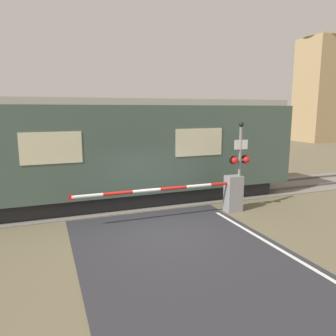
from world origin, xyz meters
TOP-DOWN VIEW (x-y plane):
  - ground_plane at (0.00, 0.00)m, footprint 80.00×80.00m
  - track_bed at (0.00, 3.69)m, footprint 36.00×3.20m
  - train at (-3.05, 3.69)m, footprint 19.60×2.88m
  - crossing_barrier at (2.71, 1.05)m, footprint 6.17×0.44m
  - signal_post at (3.38, 0.99)m, footprint 0.79×0.26m
  - distant_building at (27.12, 21.15)m, footprint 4.52×4.52m

SIDE VIEW (x-z plane):
  - ground_plane at x=0.00m, z-range 0.00..0.00m
  - track_bed at x=0.00m, z-range -0.04..0.09m
  - crossing_barrier at x=2.71m, z-range 0.07..1.41m
  - signal_post at x=3.38m, z-range 0.23..3.54m
  - train at x=-3.05m, z-range 0.05..4.18m
  - distant_building at x=27.12m, z-range 0.08..12.61m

